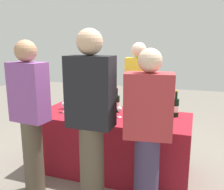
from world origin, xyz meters
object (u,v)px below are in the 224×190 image
wine_glass_5 (162,113)px  server_pouring (138,93)px  wine_glass_4 (151,113)px  wine_bottle_4 (176,107)px  wine_bottle_0 (68,100)px  wine_glass_2 (120,110)px  wine_bottle_1 (117,104)px  guest_0 (30,113)px  wine_glass_3 (139,113)px  wine_bottle_3 (151,106)px  wine_bottle_2 (142,104)px  wine_glass_0 (64,105)px  guest_2 (148,130)px  guest_1 (91,118)px  wine_glass_1 (112,109)px

wine_glass_5 → server_pouring: 0.89m
wine_glass_4 → wine_bottle_4: bearing=48.3°
wine_bottle_0 → wine_glass_2: 0.79m
wine_bottle_0 → wine_bottle_4: size_ratio=1.03×
wine_glass_2 → server_pouring: size_ratio=0.08×
wine_bottle_1 → wine_glass_4: size_ratio=2.23×
guest_0 → wine_glass_2: bearing=45.4°
wine_bottle_4 → wine_glass_2: wine_bottle_4 is taller
wine_glass_3 → guest_0: guest_0 is taller
guest_0 → wine_glass_4: bearing=33.6°
wine_bottle_3 → wine_glass_2: wine_bottle_3 is taller
wine_glass_2 → wine_glass_4: size_ratio=0.94×
wine_bottle_1 → wine_bottle_2: bearing=6.0°
server_pouring → wine_glass_0: bearing=41.1°
wine_bottle_3 → guest_2: 0.84m
wine_bottle_3 → guest_0: (-1.10, -0.88, 0.04)m
wine_bottle_3 → wine_glass_2: (-0.33, -0.23, -0.02)m
wine_bottle_2 → wine_glass_5: wine_bottle_2 is taller
wine_bottle_3 → guest_1: 1.02m
wine_bottle_1 → wine_glass_3: (0.35, -0.25, -0.02)m
guest_2 → guest_0: bearing=173.5°
guest_2 → wine_glass_3: bearing=101.6°
wine_glass_4 → wine_glass_5: 0.13m
wine_glass_1 → wine_glass_4: wine_glass_4 is taller
wine_glass_1 → guest_2: size_ratio=0.09×
guest_1 → guest_2: 0.53m
wine_bottle_0 → wine_glass_5: (1.28, -0.16, -0.02)m
wine_bottle_0 → guest_1: size_ratio=0.19×
wine_bottle_0 → wine_bottle_1: (0.68, 0.04, -0.01)m
wine_glass_3 → wine_glass_4: size_ratio=0.98×
wine_glass_3 → server_pouring: 0.84m
wine_bottle_3 → wine_bottle_4: 0.30m
wine_glass_3 → wine_glass_2: bearing=168.8°
wine_glass_3 → wine_glass_4: 0.13m
wine_bottle_0 → wine_bottle_4: wine_bottle_0 is taller
wine_bottle_1 → wine_glass_0: (-0.63, -0.23, -0.01)m
wine_bottle_1 → wine_glass_1: wine_bottle_1 is taller
wine_bottle_1 → wine_glass_4: wine_bottle_1 is taller
wine_glass_2 → wine_glass_4: 0.38m
wine_bottle_2 → wine_glass_2: 0.32m
wine_glass_0 → guest_0: 0.62m
wine_bottle_1 → wine_glass_0: wine_bottle_1 is taller
wine_glass_0 → guest_0: (-0.04, -0.62, 0.06)m
wine_glass_3 → guest_2: bearing=-69.8°
wine_bottle_0 → wine_glass_3: (1.03, -0.21, -0.02)m
wine_bottle_3 → wine_glass_3: (-0.08, -0.28, -0.02)m
wine_bottle_0 → guest_0: guest_0 is taller
server_pouring → wine_bottle_2: bearing=103.5°
wine_glass_0 → wine_glass_2: wine_glass_0 is taller
wine_bottle_0 → wine_glass_1: 0.71m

